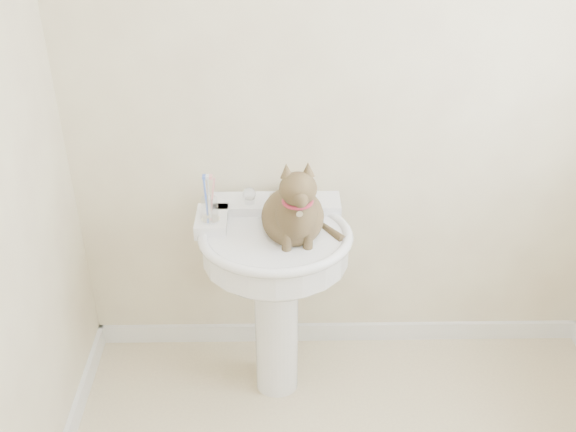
{
  "coord_description": "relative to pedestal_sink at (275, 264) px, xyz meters",
  "views": [
    {
      "loc": [
        -0.27,
        -1.27,
        2.11
      ],
      "look_at": [
        -0.24,
        0.8,
        0.85
      ],
      "focal_mm": 42.0,
      "sensor_mm": 36.0,
      "label": 1
    }
  ],
  "objects": [
    {
      "name": "baseboard_back",
      "position": [
        0.29,
        0.28,
        -0.59
      ],
      "size": [
        2.2,
        0.02,
        0.09
      ],
      "primitive_type": "cube",
      "color": "white",
      "rests_on": "floor"
    },
    {
      "name": "toothbrush_cup",
      "position": [
        -0.24,
        0.04,
        0.22
      ],
      "size": [
        0.07,
        0.07,
        0.18
      ],
      "rotation": [
        0.0,
        0.0,
        -0.08
      ],
      "color": "silver",
      "rests_on": "pedestal_sink"
    },
    {
      "name": "pedestal_sink",
      "position": [
        0.0,
        0.0,
        0.0
      ],
      "size": [
        0.58,
        0.57,
        0.8
      ],
      "color": "white",
      "rests_on": "floor"
    },
    {
      "name": "faucet",
      "position": [
        0.0,
        0.15,
        0.21
      ],
      "size": [
        0.28,
        0.12,
        0.14
      ],
      "color": "silver",
      "rests_on": "pedestal_sink"
    },
    {
      "name": "cat",
      "position": [
        0.07,
        -0.02,
        0.23
      ],
      "size": [
        0.25,
        0.32,
        0.46
      ],
      "rotation": [
        0.0,
        0.0,
        0.12
      ],
      "color": "brown",
      "rests_on": "pedestal_sink"
    },
    {
      "name": "wall_back",
      "position": [
        0.29,
        0.29,
        0.62
      ],
      "size": [
        2.2,
        0.0,
        2.5
      ],
      "primitive_type": null,
      "color": "#F0E7BE",
      "rests_on": "ground"
    },
    {
      "name": "soap_bar",
      "position": [
        0.09,
        0.23,
        0.19
      ],
      "size": [
        0.1,
        0.07,
        0.03
      ],
      "primitive_type": "cube",
      "rotation": [
        0.0,
        0.0,
        -0.2
      ],
      "color": "orange",
      "rests_on": "pedestal_sink"
    }
  ]
}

